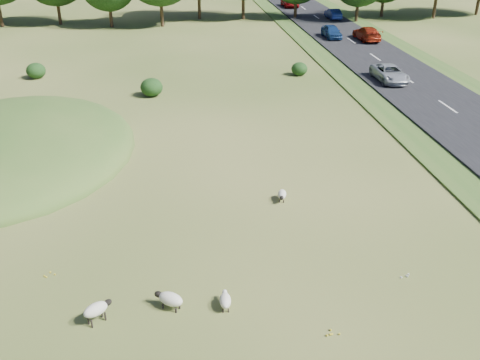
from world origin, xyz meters
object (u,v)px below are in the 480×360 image
at_px(car_3, 367,33).
at_px(car_4, 290,2).
at_px(sheep_2, 225,300).
at_px(sheep_1, 282,195).
at_px(car_5, 333,14).
at_px(sheep_0, 96,309).
at_px(car_7, 332,31).
at_px(sheep_3, 170,299).
at_px(car_2, 390,73).

xyz_separation_m(car_3, car_4, (-3.80, 25.13, -0.10)).
bearing_deg(sheep_2, sheep_1, -22.09).
distance_m(sheep_1, car_5, 53.92).
height_order(sheep_0, car_3, car_3).
bearing_deg(car_7, sheep_3, -113.23).
xyz_separation_m(sheep_0, car_4, (22.74, 70.43, 0.32)).
bearing_deg(sheep_1, sheep_2, -11.60).
bearing_deg(sheep_0, car_5, 29.92).
bearing_deg(car_5, sheep_3, 67.99).
relative_size(car_2, car_3, 0.94).
bearing_deg(car_2, sheep_2, -122.17).
bearing_deg(sheep_3, car_3, -84.66).
bearing_deg(sheep_0, car_4, 36.13).
height_order(sheep_2, car_7, car_7).
xyz_separation_m(sheep_1, car_7, (13.94, 38.64, 0.63)).
bearing_deg(car_4, car_7, -90.00).
bearing_deg(car_4, car_3, -81.40).
xyz_separation_m(sheep_3, car_3, (23.81, 44.87, 0.56)).
xyz_separation_m(sheep_0, sheep_3, (2.73, 0.42, -0.14)).
height_order(sheep_1, car_4, car_4).
height_order(sheep_2, car_4, car_4).
bearing_deg(car_5, car_3, 90.00).
bearing_deg(sheep_2, sheep_3, 86.76).
bearing_deg(sheep_1, sheep_0, -32.39).
bearing_deg(sheep_3, sheep_0, 42.09).
height_order(sheep_2, car_2, car_2).
relative_size(sheep_1, car_2, 0.21).
relative_size(sheep_3, car_7, 0.29).
xyz_separation_m(sheep_1, sheep_3, (-6.07, -7.97, 0.09)).
distance_m(sheep_3, car_5, 63.52).
bearing_deg(car_4, sheep_2, -104.27).
relative_size(sheep_2, car_4, 0.21).
relative_size(sheep_2, sheep_3, 0.82).
xyz_separation_m(sheep_3, car_2, (20.01, 28.16, 0.49)).
height_order(sheep_1, car_3, car_3).
relative_size(sheep_2, car_3, 0.19).
distance_m(sheep_1, sheep_3, 10.02).
distance_m(sheep_2, sheep_3, 2.15).
bearing_deg(sheep_2, sheep_0, 95.49).
xyz_separation_m(sheep_2, car_7, (17.87, 46.87, 0.62)).
bearing_deg(car_7, sheep_0, -115.80).
bearing_deg(car_3, sheep_1, 64.33).
xyz_separation_m(car_4, car_7, (0.00, -23.39, 0.07)).
distance_m(car_4, car_7, 23.39).
height_order(sheep_1, sheep_2, sheep_2).
relative_size(sheep_1, sheep_2, 1.02).
bearing_deg(car_3, sheep_0, 59.63).
xyz_separation_m(car_4, car_5, (3.80, -11.12, 0.03)).
xyz_separation_m(sheep_3, car_7, (20.01, 46.61, 0.54)).
relative_size(sheep_3, car_2, 0.25).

